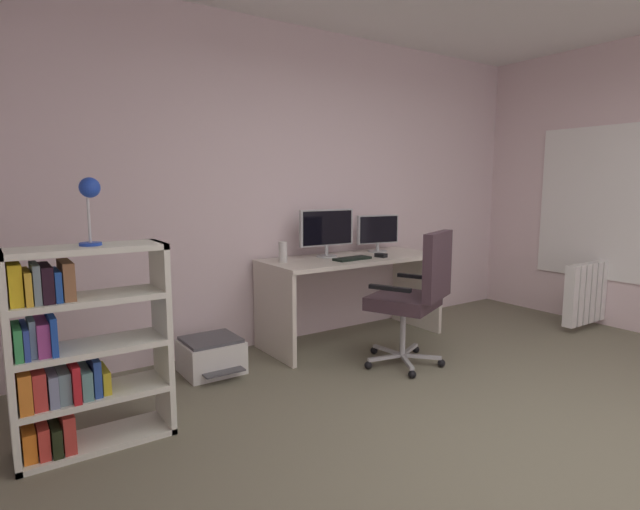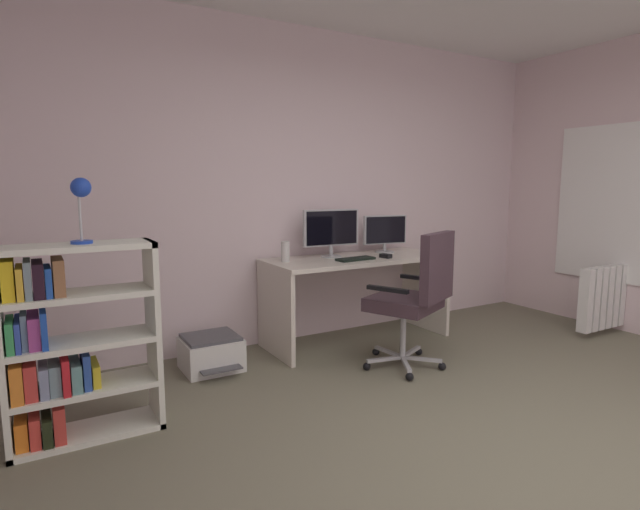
{
  "view_description": "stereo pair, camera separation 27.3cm",
  "coord_description": "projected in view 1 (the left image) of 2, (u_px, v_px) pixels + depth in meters",
  "views": [
    {
      "loc": [
        -2.37,
        -1.15,
        1.39
      ],
      "look_at": [
        -0.22,
        2.0,
        0.85
      ],
      "focal_mm": 28.08,
      "sensor_mm": 36.0,
      "label": 1
    },
    {
      "loc": [
        -2.14,
        -1.3,
        1.39
      ],
      "look_at": [
        -0.22,
        2.0,
        0.85
      ],
      "focal_mm": 28.08,
      "sensor_mm": 36.0,
      "label": 2
    }
  ],
  "objects": [
    {
      "name": "desk",
      "position": [
        352.0,
        278.0,
        4.45
      ],
      "size": [
        1.64,
        0.67,
        0.76
      ],
      "color": "silver",
      "rests_on": "ground"
    },
    {
      "name": "wall_back",
      "position": [
        296.0,
        187.0,
        4.48
      ],
      "size": [
        5.43,
        0.1,
        2.74
      ],
      "primitive_type": "cube",
      "color": "silver",
      "rests_on": "ground"
    },
    {
      "name": "keyboard",
      "position": [
        352.0,
        259.0,
        4.24
      ],
      "size": [
        0.35,
        0.16,
        0.02
      ],
      "primitive_type": "cube",
      "rotation": [
        0.0,
        0.0,
        0.08
      ],
      "color": "black",
      "rests_on": "desk"
    },
    {
      "name": "ground_plane",
      "position": [
        586.0,
        472.0,
        2.46
      ],
      "size": [
        5.43,
        5.32,
        0.02
      ],
      "primitive_type": "cube",
      "color": "#706B57",
      "rests_on": "ground"
    },
    {
      "name": "monitor_secondary",
      "position": [
        378.0,
        231.0,
        4.71
      ],
      "size": [
        0.44,
        0.18,
        0.35
      ],
      "color": "#B2B5B7",
      "rests_on": "desk"
    },
    {
      "name": "computer_mouse",
      "position": [
        381.0,
        255.0,
        4.38
      ],
      "size": [
        0.08,
        0.11,
        0.03
      ],
      "primitive_type": "cube",
      "rotation": [
        0.0,
        0.0,
        0.2
      ],
      "color": "black",
      "rests_on": "desk"
    },
    {
      "name": "desk_lamp",
      "position": [
        90.0,
        197.0,
        2.55
      ],
      "size": [
        0.12,
        0.11,
        0.35
      ],
      "color": "#1F42BC",
      "rests_on": "bookshelf"
    },
    {
      "name": "office_chair",
      "position": [
        416.0,
        291.0,
        3.79
      ],
      "size": [
        0.66,
        0.69,
        1.05
      ],
      "color": "#B7BABC",
      "rests_on": "ground"
    },
    {
      "name": "window_pane",
      "position": [
        609.0,
        203.0,
        4.87
      ],
      "size": [
        0.01,
        1.31,
        1.42
      ],
      "primitive_type": "cube",
      "color": "white"
    },
    {
      "name": "printer",
      "position": [
        211.0,
        355.0,
        3.73
      ],
      "size": [
        0.42,
        0.47,
        0.26
      ],
      "color": "silver",
      "rests_on": "ground"
    },
    {
      "name": "desktop_speaker",
      "position": [
        283.0,
        252.0,
        4.09
      ],
      "size": [
        0.07,
        0.07,
        0.17
      ],
      "primitive_type": "cylinder",
      "color": "silver",
      "rests_on": "desk"
    },
    {
      "name": "bookshelf",
      "position": [
        73.0,
        353.0,
        2.59
      ],
      "size": [
        0.78,
        0.3,
        1.08
      ],
      "color": "white",
      "rests_on": "ground"
    },
    {
      "name": "monitor_main",
      "position": [
        327.0,
        229.0,
        4.37
      ],
      "size": [
        0.53,
        0.18,
        0.42
      ],
      "color": "#B2B5B7",
      "rests_on": "desk"
    },
    {
      "name": "window_frame",
      "position": [
        608.0,
        203.0,
        4.86
      ],
      "size": [
        0.02,
        1.39,
        1.5
      ],
      "primitive_type": "cube",
      "color": "white"
    },
    {
      "name": "radiator",
      "position": [
        597.0,
        291.0,
        4.93
      ],
      "size": [
        1.02,
        0.1,
        0.59
      ],
      "color": "white",
      "rests_on": "ground"
    }
  ]
}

